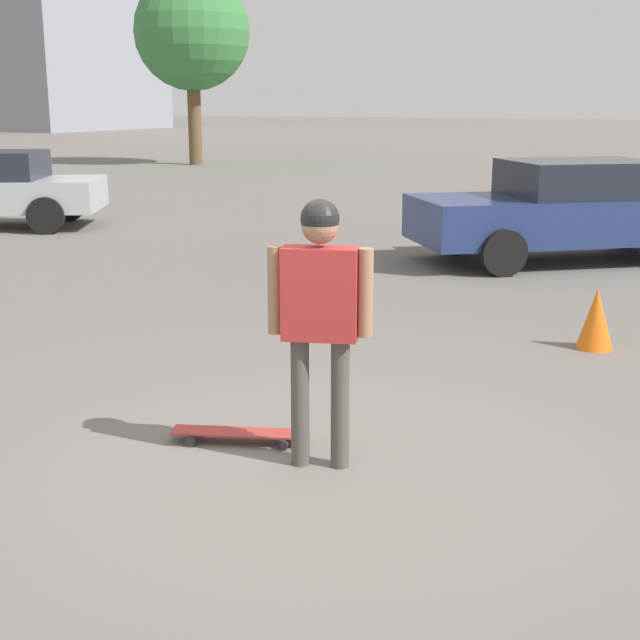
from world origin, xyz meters
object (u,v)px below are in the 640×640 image
object	(u,v)px
person	(320,301)
skateboard	(239,433)
car_parked_near	(573,210)
traffic_cone	(596,318)

from	to	relation	value
person	skateboard	world-z (taller)	person
car_parked_near	person	bearing A→B (deg)	51.94
person	car_parked_near	size ratio (longest dim) A/B	0.37
skateboard	traffic_cone	bearing A→B (deg)	-137.06
skateboard	traffic_cone	distance (m)	4.04
skateboard	traffic_cone	world-z (taller)	traffic_cone
car_parked_near	traffic_cone	distance (m)	4.96
person	traffic_cone	bearing A→B (deg)	54.93
skateboard	car_parked_near	xyz separation A→B (m)	(-0.79, -8.38, 0.70)
person	car_parked_near	world-z (taller)	person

